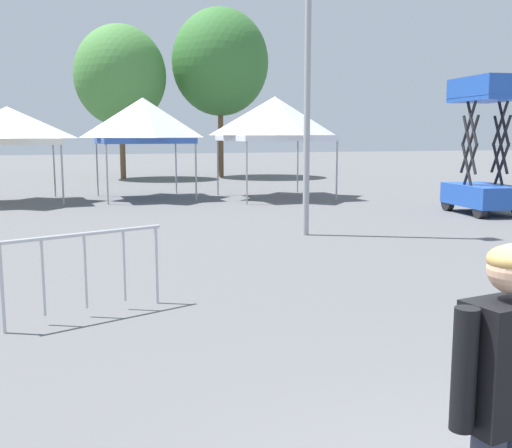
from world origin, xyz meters
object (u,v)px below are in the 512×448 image
at_px(canopy_tent_right_of_center, 8,126).
at_px(canopy_tent_behind_right, 275,119).
at_px(canopy_tent_behind_center, 143,121).
at_px(light_pole_near_lift, 308,11).
at_px(tree_behind_tents_left, 220,62).
at_px(crowd_barrier_by_lift, 85,258).
at_px(scissor_lift, 484,173).
at_px(person_foreground, 505,402).
at_px(tree_behind_tents_right, 120,76).

bearing_deg(canopy_tent_right_of_center, canopy_tent_behind_right, -7.95).
xyz_separation_m(canopy_tent_behind_center, light_pole_near_lift, (2.22, -9.13, 2.15)).
xyz_separation_m(tree_behind_tents_left, crowd_barrier_by_lift, (-8.49, -23.76, -5.25)).
bearing_deg(light_pole_near_lift, canopy_tent_behind_center, 103.66).
bearing_deg(canopy_tent_behind_right, light_pole_near_lift, -105.91).
bearing_deg(scissor_lift, canopy_tent_behind_right, 123.09).
height_order(canopy_tent_behind_right, person_foreground, canopy_tent_behind_right).
xyz_separation_m(canopy_tent_behind_right, scissor_lift, (4.03, -6.18, -1.64)).
bearing_deg(light_pole_near_lift, crowd_barrier_by_lift, -136.57).
bearing_deg(person_foreground, canopy_tent_behind_right, 72.34).
height_order(light_pole_near_lift, tree_behind_tents_left, tree_behind_tents_left).
distance_m(scissor_lift, tree_behind_tents_left, 18.11).
xyz_separation_m(person_foreground, crowd_barrier_by_lift, (-1.57, 5.48, -0.28)).
height_order(tree_behind_tents_right, tree_behind_tents_left, tree_behind_tents_left).
height_order(canopy_tent_right_of_center, tree_behind_tents_left, tree_behind_tents_left).
height_order(person_foreground, tree_behind_tents_right, tree_behind_tents_right).
distance_m(canopy_tent_right_of_center, canopy_tent_behind_right, 8.97).
height_order(canopy_tent_behind_center, light_pole_near_lift, light_pole_near_lift).
height_order(canopy_tent_behind_right, scissor_lift, scissor_lift).
xyz_separation_m(canopy_tent_right_of_center, crowd_barrier_by_lift, (1.52, -13.97, -1.80)).
xyz_separation_m(light_pole_near_lift, tree_behind_tents_right, (-1.78, 19.17, 0.28)).
bearing_deg(tree_behind_tents_right, canopy_tent_behind_center, -92.50).
relative_size(person_foreground, tree_behind_tents_right, 0.23).
distance_m(canopy_tent_behind_center, canopy_tent_behind_right, 4.64).
bearing_deg(tree_behind_tents_right, light_pole_near_lift, -84.69).
height_order(canopy_tent_right_of_center, scissor_lift, scissor_lift).
height_order(light_pole_near_lift, tree_behind_tents_right, light_pole_near_lift).
xyz_separation_m(canopy_tent_behind_center, crowd_barrier_by_lift, (-2.90, -13.97, -1.99)).
relative_size(light_pole_near_lift, tree_behind_tents_left, 0.98).
relative_size(canopy_tent_behind_center, tree_behind_tents_right, 0.46).
xyz_separation_m(canopy_tent_behind_right, tree_behind_tents_right, (-4.03, 11.28, 2.36)).
bearing_deg(tree_behind_tents_right, canopy_tent_behind_right, -70.35).
height_order(canopy_tent_right_of_center, canopy_tent_behind_center, canopy_tent_behind_center).
bearing_deg(crowd_barrier_by_lift, canopy_tent_behind_center, 78.29).
height_order(canopy_tent_behind_center, canopy_tent_behind_right, canopy_tent_behind_right).
xyz_separation_m(scissor_lift, tree_behind_tents_left, (-2.90, 17.21, 4.83)).
height_order(scissor_lift, crowd_barrier_by_lift, scissor_lift).
bearing_deg(tree_behind_tents_left, canopy_tent_right_of_center, -135.61).
bearing_deg(tree_behind_tents_right, person_foreground, -93.43).
bearing_deg(person_foreground, light_pole_near_lift, 71.02).
distance_m(canopy_tent_right_of_center, tree_behind_tents_left, 14.42).
xyz_separation_m(canopy_tent_behind_right, tree_behind_tents_left, (1.13, 11.03, 3.19)).
bearing_deg(tree_behind_tents_left, scissor_lift, -80.43).
bearing_deg(person_foreground, scissor_lift, 50.76).
bearing_deg(crowd_barrier_by_lift, light_pole_near_lift, 43.43).
bearing_deg(canopy_tent_behind_center, tree_behind_tents_right, 87.50).
distance_m(person_foreground, tree_behind_tents_left, 30.45).
bearing_deg(canopy_tent_behind_right, canopy_tent_behind_center, 164.48).
relative_size(canopy_tent_right_of_center, tree_behind_tents_right, 0.43).
relative_size(canopy_tent_right_of_center, person_foreground, 1.88).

